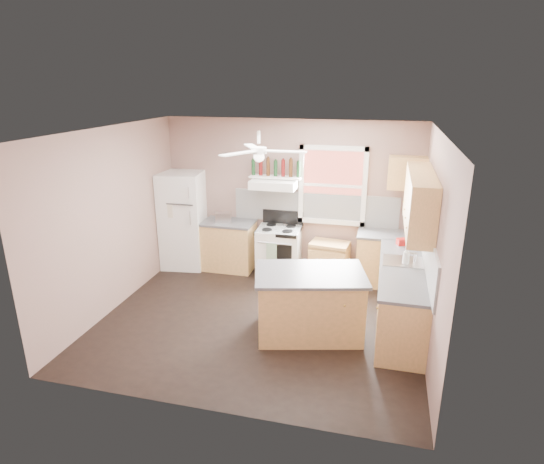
% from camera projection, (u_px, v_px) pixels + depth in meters
% --- Properties ---
extents(floor, '(4.50, 4.50, 0.00)m').
position_uv_depth(floor, '(260.00, 319.00, 6.63)').
color(floor, black).
rests_on(floor, ground).
extents(ceiling, '(4.50, 4.50, 0.00)m').
position_uv_depth(ceiling, '(259.00, 131.00, 5.78)').
color(ceiling, white).
rests_on(ceiling, ground).
extents(wall_back, '(4.50, 0.05, 2.70)m').
position_uv_depth(wall_back, '(290.00, 196.00, 8.07)').
color(wall_back, '#83645B').
rests_on(wall_back, ground).
extents(wall_right, '(0.05, 4.00, 2.70)m').
position_uv_depth(wall_right, '(435.00, 245.00, 5.68)').
color(wall_right, '#83645B').
rests_on(wall_right, ground).
extents(wall_left, '(0.05, 4.00, 2.70)m').
position_uv_depth(wall_left, '(112.00, 219.00, 6.73)').
color(wall_left, '#83645B').
rests_on(wall_left, ground).
extents(backsplash_back, '(2.90, 0.03, 0.55)m').
position_uv_depth(backsplash_back, '(315.00, 208.00, 7.98)').
color(backsplash_back, white).
rests_on(backsplash_back, wall_back).
extents(backsplash_right, '(0.03, 2.60, 0.55)m').
position_uv_depth(backsplash_right, '(428.00, 250.00, 6.02)').
color(backsplash_right, white).
rests_on(backsplash_right, wall_right).
extents(window_view, '(1.00, 0.02, 1.20)m').
position_uv_depth(window_view, '(333.00, 185.00, 7.78)').
color(window_view, brown).
rests_on(window_view, wall_back).
extents(window_frame, '(1.16, 0.07, 1.36)m').
position_uv_depth(window_frame, '(332.00, 186.00, 7.75)').
color(window_frame, white).
rests_on(window_frame, wall_back).
extents(refrigerator, '(0.84, 0.82, 1.76)m').
position_uv_depth(refrigerator, '(183.00, 220.00, 8.31)').
color(refrigerator, white).
rests_on(refrigerator, floor).
extents(base_cabinet_left, '(0.90, 0.60, 0.86)m').
position_uv_depth(base_cabinet_left, '(229.00, 246.00, 8.31)').
color(base_cabinet_left, '#A98546').
rests_on(base_cabinet_left, floor).
extents(counter_left, '(0.92, 0.62, 0.04)m').
position_uv_depth(counter_left, '(228.00, 223.00, 8.16)').
color(counter_left, '#49494B').
rests_on(counter_left, base_cabinet_left).
extents(toaster, '(0.31, 0.23, 0.18)m').
position_uv_depth(toaster, '(223.00, 217.00, 8.09)').
color(toaster, silver).
rests_on(toaster, counter_left).
extents(stove, '(0.77, 0.68, 0.86)m').
position_uv_depth(stove, '(279.00, 251.00, 8.05)').
color(stove, white).
rests_on(stove, floor).
extents(range_hood, '(0.78, 0.50, 0.14)m').
position_uv_depth(range_hood, '(274.00, 184.00, 7.78)').
color(range_hood, white).
rests_on(range_hood, wall_back).
extents(bottle_shelf, '(0.90, 0.26, 0.03)m').
position_uv_depth(bottle_shelf, '(276.00, 177.00, 7.86)').
color(bottle_shelf, white).
rests_on(bottle_shelf, range_hood).
extents(cart, '(0.70, 0.51, 0.65)m').
position_uv_depth(cart, '(329.00, 260.00, 7.94)').
color(cart, '#A98546').
rests_on(cart, floor).
extents(base_cabinet_corner, '(1.00, 0.60, 0.86)m').
position_uv_depth(base_cabinet_corner, '(387.00, 260.00, 7.66)').
color(base_cabinet_corner, '#A98546').
rests_on(base_cabinet_corner, floor).
extents(base_cabinet_right, '(0.60, 2.20, 0.86)m').
position_uv_depth(base_cabinet_right, '(401.00, 298.00, 6.32)').
color(base_cabinet_right, '#A98546').
rests_on(base_cabinet_right, floor).
extents(counter_corner, '(1.02, 0.62, 0.04)m').
position_uv_depth(counter_corner, '(389.00, 235.00, 7.51)').
color(counter_corner, '#49494B').
rests_on(counter_corner, base_cabinet_corner).
extents(counter_right, '(0.62, 2.22, 0.04)m').
position_uv_depth(counter_right, '(403.00, 268.00, 6.18)').
color(counter_right, '#49494B').
rests_on(counter_right, base_cabinet_right).
extents(sink, '(0.55, 0.45, 0.03)m').
position_uv_depth(sink, '(403.00, 262.00, 6.36)').
color(sink, silver).
rests_on(sink, counter_right).
extents(faucet, '(0.03, 0.03, 0.14)m').
position_uv_depth(faucet, '(415.00, 258.00, 6.30)').
color(faucet, silver).
rests_on(faucet, sink).
extents(upper_cabinet_right, '(0.33, 1.80, 0.76)m').
position_uv_depth(upper_cabinet_right, '(420.00, 201.00, 6.05)').
color(upper_cabinet_right, '#A98546').
rests_on(upper_cabinet_right, wall_right).
extents(upper_cabinet_corner, '(0.60, 0.33, 0.52)m').
position_uv_depth(upper_cabinet_corner, '(407.00, 173.00, 7.26)').
color(upper_cabinet_corner, '#A98546').
rests_on(upper_cabinet_corner, wall_back).
extents(paper_towel, '(0.26, 0.12, 0.12)m').
position_uv_depth(paper_towel, '(411.00, 212.00, 7.47)').
color(paper_towel, white).
rests_on(paper_towel, wall_back).
extents(island, '(1.53, 1.17, 0.86)m').
position_uv_depth(island, '(310.00, 304.00, 6.14)').
color(island, '#A98546').
rests_on(island, floor).
extents(island_top, '(1.63, 1.27, 0.04)m').
position_uv_depth(island_top, '(310.00, 274.00, 6.00)').
color(island_top, '#49494B').
rests_on(island_top, island).
extents(ceiling_fan_hub, '(0.20, 0.20, 0.08)m').
position_uv_depth(ceiling_fan_hub, '(259.00, 150.00, 5.86)').
color(ceiling_fan_hub, white).
rests_on(ceiling_fan_hub, ceiling).
extents(soap_bottle, '(0.13, 0.13, 0.25)m').
position_uv_depth(soap_bottle, '(406.00, 256.00, 6.22)').
color(soap_bottle, silver).
rests_on(soap_bottle, counter_right).
extents(red_caddy, '(0.21, 0.18, 0.10)m').
position_uv_depth(red_caddy, '(403.00, 242.00, 6.98)').
color(red_caddy, '#A9120E').
rests_on(red_caddy, counter_right).
extents(wine_bottles, '(0.86, 0.06, 0.31)m').
position_uv_depth(wine_bottles, '(276.00, 168.00, 7.81)').
color(wine_bottles, '#143819').
rests_on(wine_bottles, bottle_shelf).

